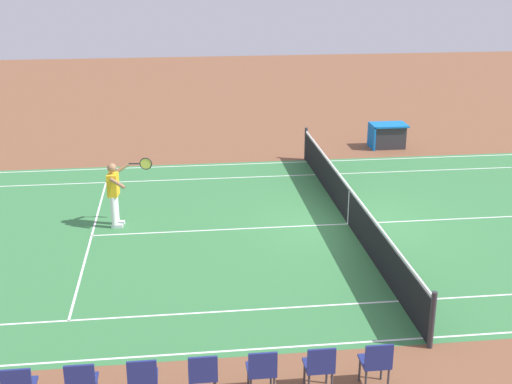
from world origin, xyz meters
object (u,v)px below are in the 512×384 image
(tennis_net, at_px, (349,206))
(spectator_chair_2, at_px, (262,369))
(spectator_chair_1, at_px, (320,365))
(spectator_chair_5, at_px, (82,382))
(spectator_chair_3, at_px, (203,373))
(spectator_chair_4, at_px, (143,378))
(equipment_cart_tarped, at_px, (387,135))
(tennis_player_near, at_px, (115,191))
(tennis_ball, at_px, (357,234))
(spectator_chair_0, at_px, (376,361))

(tennis_net, bearing_deg, spectator_chair_2, 65.75)
(spectator_chair_1, relative_size, spectator_chair_5, 1.00)
(spectator_chair_3, distance_m, spectator_chair_5, 1.80)
(spectator_chair_4, bearing_deg, spectator_chair_2, 180.00)
(equipment_cart_tarped, bearing_deg, tennis_net, 65.73)
(spectator_chair_1, bearing_deg, tennis_player_near, -64.13)
(tennis_net, distance_m, spectator_chair_3, 7.96)
(spectator_chair_5, bearing_deg, tennis_net, -130.10)
(spectator_chair_1, xyz_separation_m, spectator_chair_3, (1.80, 0.00, 0.00))
(equipment_cart_tarped, bearing_deg, spectator_chair_1, 68.91)
(spectator_chair_3, xyz_separation_m, spectator_chair_4, (0.90, 0.00, 0.00))
(tennis_ball, height_order, spectator_chair_5, spectator_chair_5)
(tennis_player_near, xyz_separation_m, equipment_cart_tarped, (-8.94, -6.33, -0.49))
(spectator_chair_1, height_order, spectator_chair_3, same)
(spectator_chair_0, bearing_deg, tennis_ball, -102.30)
(tennis_net, height_order, spectator_chair_5, tennis_net)
(spectator_chair_0, bearing_deg, equipment_cart_tarped, -107.77)
(spectator_chair_3, bearing_deg, tennis_ball, -123.37)
(spectator_chair_5, bearing_deg, spectator_chair_4, 180.00)
(tennis_net, xyz_separation_m, spectator_chair_4, (4.90, 6.88, 0.03))
(spectator_chair_1, bearing_deg, tennis_ball, -110.05)
(spectator_chair_3, height_order, spectator_chair_4, same)
(tennis_player_near, height_order, spectator_chair_1, tennis_player_near)
(spectator_chair_3, bearing_deg, spectator_chair_0, 180.00)
(tennis_player_near, bearing_deg, spectator_chair_3, 103.72)
(spectator_chair_0, bearing_deg, spectator_chair_4, 0.00)
(tennis_ball, height_order, spectator_chair_4, spectator_chair_4)
(spectator_chair_4, relative_size, spectator_chair_5, 1.00)
(tennis_player_near, relative_size, tennis_ball, 25.71)
(tennis_ball, distance_m, spectator_chair_3, 7.34)
(tennis_net, relative_size, tennis_player_near, 6.89)
(tennis_player_near, distance_m, equipment_cart_tarped, 10.96)
(spectator_chair_1, relative_size, spectator_chair_2, 1.00)
(tennis_net, height_order, equipment_cart_tarped, tennis_net)
(spectator_chair_0, height_order, spectator_chair_5, same)
(spectator_chair_0, relative_size, spectator_chair_1, 1.00)
(tennis_player_near, distance_m, spectator_chair_4, 7.53)
(tennis_ball, bearing_deg, spectator_chair_2, 62.90)
(tennis_ball, bearing_deg, equipment_cart_tarped, -111.90)
(spectator_chair_1, height_order, spectator_chair_5, same)
(tennis_net, xyz_separation_m, tennis_ball, (-0.03, 0.76, -0.46))
(spectator_chair_1, xyz_separation_m, spectator_chair_4, (2.70, 0.00, 0.00))
(spectator_chair_2, relative_size, equipment_cart_tarped, 0.70)
(tennis_net, distance_m, tennis_player_near, 5.87)
(spectator_chair_3, distance_m, equipment_cart_tarped, 15.52)
(spectator_chair_2, xyz_separation_m, equipment_cart_tarped, (-6.22, -13.79, -0.08))
(spectator_chair_1, bearing_deg, spectator_chair_3, 0.00)
(spectator_chair_2, height_order, spectator_chair_3, same)
(tennis_net, height_order, spectator_chair_3, tennis_net)
(spectator_chair_0, xyz_separation_m, spectator_chair_2, (1.80, 0.00, 0.00))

